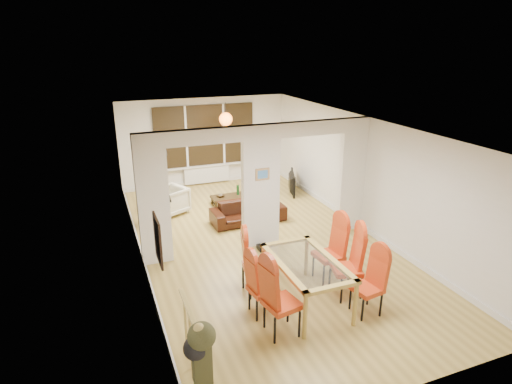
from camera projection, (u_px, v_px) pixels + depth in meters
floor at (260, 243)px, 9.28m from camera, size 5.00×9.00×0.01m
room_walls at (261, 187)px, 8.85m from camera, size 5.00×9.00×2.60m
divider_wall at (261, 187)px, 8.85m from camera, size 5.00×0.18×2.60m
bay_window_blinds at (205, 135)px, 12.68m from camera, size 3.00×0.08×1.80m
radiator at (207, 174)px, 13.05m from camera, size 1.40×0.08×0.50m
pendant_light at (226, 119)px, 11.56m from camera, size 0.36×0.36×0.36m
stair_newel at (191, 336)px, 5.52m from camera, size 0.40×1.20×1.10m
wall_poster at (158, 240)px, 5.80m from camera, size 0.04×0.52×0.67m
pillar_photo at (263, 174)px, 8.66m from camera, size 0.30×0.03×0.25m
dining_table at (306, 282)px, 7.04m from camera, size 0.96×1.70×0.80m
dining_chair_la at (282, 298)px, 6.26m from camera, size 0.55×0.55×1.19m
dining_chair_lb at (263, 285)px, 6.75m from camera, size 0.47×0.47×1.04m
dining_chair_lc at (257, 263)px, 7.32m from camera, size 0.53×0.53×1.13m
dining_chair_ra at (367, 284)px, 6.75m from camera, size 0.48×0.48×1.06m
dining_chair_rb at (347, 265)px, 7.21m from camera, size 0.57×0.57×1.18m
dining_chair_rc at (329, 251)px, 7.68m from camera, size 0.50×0.50×1.16m
sofa at (248, 212)px, 10.32m from camera, size 1.80×0.74×0.52m
armchair at (170, 200)px, 10.80m from camera, size 0.99×1.00×0.69m
person at (160, 187)px, 10.05m from camera, size 0.79×0.67×1.83m
television at (289, 182)px, 12.30m from camera, size 1.03×0.51×0.60m
coffee_table at (230, 200)px, 11.48m from camera, size 1.09×0.72×0.23m
bottle at (238, 190)px, 11.51m from camera, size 0.07×0.07×0.29m
bowl at (221, 196)px, 11.38m from camera, size 0.21×0.21×0.05m
shoes at (263, 247)px, 9.00m from camera, size 0.22×0.24×0.09m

